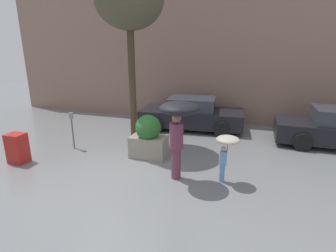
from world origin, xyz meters
name	(u,v)px	position (x,y,z in m)	size (l,w,h in m)	color
ground_plane	(113,176)	(0.00, 0.00, 0.00)	(40.00, 40.00, 0.00)	slate
building_facade	(179,55)	(0.00, 6.50, 3.00)	(18.00, 0.30, 6.00)	#8C6B5B
planter_box	(148,137)	(0.44, 1.49, 0.66)	(1.14, 0.79, 1.37)	gray
person_adult	(178,120)	(1.73, 0.33, 1.61)	(0.99, 0.99, 2.09)	brown
person_child	(226,147)	(2.90, 0.58, 0.97)	(0.58, 0.58, 1.25)	#669ED1
parked_car_near	(191,114)	(1.02, 4.96, 0.61)	(4.38, 2.22, 1.34)	black
street_tree	(129,2)	(-0.52, 2.50, 4.72)	(2.19, 2.19, 5.71)	#423323
parking_meter	(72,123)	(-2.29, 1.41, 0.91)	(0.14, 0.14, 1.27)	#595B60
newspaper_box	(17,148)	(-3.13, -0.08, 0.45)	(0.50, 0.44, 0.90)	#B2231E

